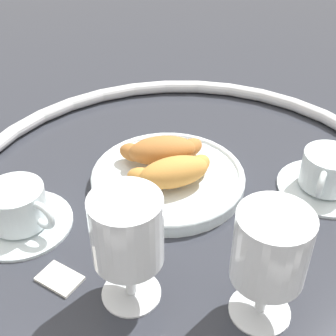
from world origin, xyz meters
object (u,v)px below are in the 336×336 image
at_px(juice_glass_left, 127,234).
at_px(croissant_large, 173,171).
at_px(pastry_plate, 168,178).
at_px(juice_glass_right, 270,252).
at_px(coffee_cup_near, 19,210).
at_px(coffee_cup_far, 327,175).
at_px(sugar_packet, 59,278).
at_px(croissant_small, 162,150).

bearing_deg(juice_glass_left, croissant_large, 80.08).
distance_m(pastry_plate, juice_glass_left, 0.22).
bearing_deg(juice_glass_right, coffee_cup_near, 160.70).
xyz_separation_m(coffee_cup_far, sugar_packet, (-0.34, -0.20, -0.02)).
bearing_deg(croissant_small, coffee_cup_near, -142.17).
height_order(coffee_cup_near, juice_glass_right, juice_glass_right).
relative_size(coffee_cup_near, sugar_packet, 2.72).
relative_size(coffee_cup_far, juice_glass_right, 0.97).
relative_size(juice_glass_left, juice_glass_right, 1.00).
height_order(pastry_plate, coffee_cup_near, coffee_cup_near).
bearing_deg(croissant_small, pastry_plate, -67.37).
distance_m(croissant_small, coffee_cup_far, 0.24).
xyz_separation_m(coffee_cup_near, juice_glass_left, (0.16, -0.10, 0.07)).
relative_size(pastry_plate, coffee_cup_near, 1.67).
bearing_deg(juice_glass_left, juice_glass_right, -3.93).
bearing_deg(sugar_packet, coffee_cup_far, 57.58).
xyz_separation_m(croissant_large, coffee_cup_near, (-0.19, -0.08, -0.01)).
distance_m(pastry_plate, croissant_small, 0.04).
relative_size(pastry_plate, coffee_cup_far, 1.67).
height_order(croissant_large, coffee_cup_far, croissant_large).
distance_m(croissant_large, coffee_cup_far, 0.22).
xyz_separation_m(pastry_plate, coffee_cup_near, (-0.19, -0.11, 0.01)).
distance_m(juice_glass_right, sugar_packet, 0.25).
bearing_deg(coffee_cup_near, sugar_packet, -48.53).
xyz_separation_m(juice_glass_right, sugar_packet, (-0.23, 0.02, -0.09)).
xyz_separation_m(croissant_large, croissant_small, (-0.02, 0.05, 0.00)).
xyz_separation_m(coffee_cup_near, sugar_packet, (0.08, -0.09, -0.02)).
xyz_separation_m(pastry_plate, juice_glass_left, (-0.02, -0.20, 0.08)).
relative_size(croissant_large, sugar_packet, 2.48).
bearing_deg(pastry_plate, juice_glass_left, -96.19).
height_order(coffee_cup_far, juice_glass_right, juice_glass_right).
bearing_deg(juice_glass_left, coffee_cup_far, 40.63).
relative_size(croissant_large, juice_glass_left, 0.89).
distance_m(croissant_small, sugar_packet, 0.24).
relative_size(croissant_large, juice_glass_right, 0.89).
relative_size(croissant_small, coffee_cup_near, 0.98).
distance_m(juice_glass_left, sugar_packet, 0.13).
distance_m(croissant_large, juice_glass_right, 0.23).
distance_m(pastry_plate, coffee_cup_far, 0.23).
distance_m(pastry_plate, coffee_cup_near, 0.21).
xyz_separation_m(croissant_small, coffee_cup_far, (0.24, -0.02, -0.01)).
bearing_deg(coffee_cup_near, coffee_cup_far, 15.86).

